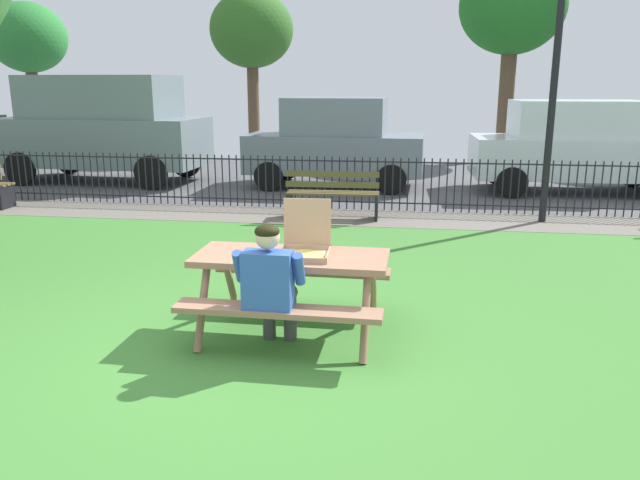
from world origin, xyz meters
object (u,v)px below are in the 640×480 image
picnic_table_foreground (291,272)px  adult_at_table (271,282)px  parked_car_right (578,145)px  far_tree_left (28,39)px  pizza_box_open (305,245)px  lamp_post_walkway (557,54)px  park_bench_center (333,195)px  parked_car_center (335,142)px  pizza_slice_on_table (259,253)px  far_tree_center (512,8)px  far_tree_midleft (252,31)px  parked_car_left (103,126)px

picnic_table_foreground → adult_at_table: bearing=-99.7°
parked_car_right → far_tree_left: bearing=160.2°
pizza_box_open → lamp_post_walkway: 6.53m
park_bench_center → parked_car_center: bearing=96.2°
pizza_box_open → parked_car_right: bearing=62.4°
picnic_table_foreground → adult_at_table: (-0.09, -0.50, 0.06)m
pizza_slice_on_table → parked_car_right: parked_car_right is taller
park_bench_center → far_tree_center: size_ratio=0.28×
pizza_slice_on_table → parked_car_center: parked_car_center is taller
far_tree_left → far_tree_midleft: 7.47m
far_tree_left → pizza_slice_on_table: bearing=-52.1°
picnic_table_foreground → pizza_slice_on_table: bearing=179.9°
adult_at_table → parked_car_left: (-6.01, 9.00, 0.65)m
lamp_post_walkway → far_tree_left: size_ratio=0.95×
adult_at_table → far_tree_midleft: size_ratio=0.24×
lamp_post_walkway → parked_car_center: size_ratio=1.16×
picnic_table_foreground → parked_car_left: bearing=125.6°
parked_car_center → far_tree_midleft: bearing=119.9°
pizza_box_open → far_tree_midleft: bearing=105.9°
adult_at_table → far_tree_center: (3.91, 14.73, 3.70)m
adult_at_table → parked_car_center: size_ratio=0.30×
picnic_table_foreground → far_tree_midleft: (-3.91, 14.23, 3.20)m
far_tree_left → far_tree_center: 15.22m
far_tree_midleft → far_tree_center: size_ratio=0.86×
adult_at_table → far_tree_left: far_tree_left is taller
parked_car_center → far_tree_midleft: (-3.30, 5.74, 2.79)m
adult_at_table → parked_car_center: 9.02m
adult_at_table → far_tree_midleft: 15.54m
pizza_slice_on_table → parked_car_left: 10.29m
parked_car_right → far_tree_center: bearing=97.4°
parked_car_center → far_tree_center: bearing=52.3°
pizza_slice_on_table → far_tree_midleft: bearing=104.2°
far_tree_midleft → parked_car_center: bearing=-60.1°
pizza_box_open → adult_at_table: size_ratio=0.42×
parked_car_center → parked_car_right: 5.18m
parked_car_right → far_tree_center: 6.69m
pizza_box_open → lamp_post_walkway: size_ratio=0.11×
pizza_slice_on_table → park_bench_center: size_ratio=0.19×
picnic_table_foreground → parked_car_right: (4.57, 8.49, 0.41)m
picnic_table_foreground → far_tree_midleft: bearing=105.4°
far_tree_midleft → far_tree_left: bearing=180.0°
picnic_table_foreground → parked_car_center: bearing=94.1°
picnic_table_foreground → far_tree_center: bearing=75.0°
park_bench_center → parked_car_center: 3.46m
adult_at_table → pizza_slice_on_table: bearing=114.0°
parked_car_center → far_tree_left: bearing=151.9°
picnic_table_foreground → far_tree_left: (-11.37, 14.23, 3.03)m
adult_at_table → parked_car_left: 10.84m
pizza_slice_on_table → parked_car_right: 9.80m
pizza_slice_on_table → pizza_box_open: bearing=0.8°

